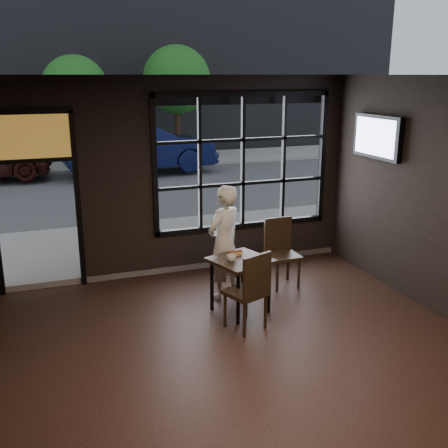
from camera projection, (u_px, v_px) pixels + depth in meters
name	position (u px, v px, depth m)	size (l,w,h in m)	color
floor	(258.00, 383.00, 5.66)	(6.00, 7.00, 0.02)	black
ceiling	(264.00, 74.00, 4.77)	(6.00, 7.00, 0.02)	black
window_frame	(243.00, 162.00, 8.72)	(3.06, 0.12, 2.28)	black
stained_transom	(29.00, 136.00, 7.49)	(1.20, 0.06, 0.70)	orange
street_asphalt	(76.00, 138.00, 27.37)	(60.00, 41.00, 0.04)	#545456
cafe_table	(240.00, 285.00, 7.25)	(0.72, 0.72, 0.78)	black
chair_near	(245.00, 290.00, 6.74)	(0.46, 0.46, 1.06)	black
chair_window	(283.00, 254.00, 8.10)	(0.46, 0.46, 1.06)	black
man	(224.00, 242.00, 7.61)	(0.62, 0.41, 1.70)	silver
hotdog	(235.00, 253.00, 7.28)	(0.20, 0.08, 0.06)	tan
cup	(231.00, 258.00, 7.03)	(0.12, 0.12, 0.10)	silver
tv	(377.00, 137.00, 8.03)	(0.13, 1.13, 0.66)	black
navy_car	(140.00, 147.00, 17.09)	(1.70, 4.88, 1.61)	#0A0F37
tree_left	(75.00, 89.00, 17.84)	(2.26, 2.26, 3.85)	#332114
tree_right	(177.00, 80.00, 19.25)	(2.49, 2.49, 4.25)	#332114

